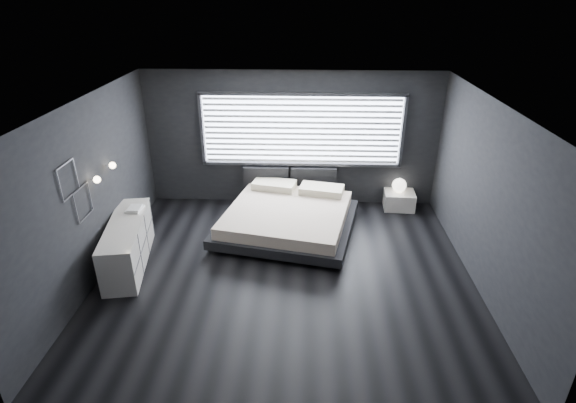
{
  "coord_description": "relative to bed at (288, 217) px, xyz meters",
  "views": [
    {
      "loc": [
        0.29,
        -6.11,
        4.27
      ],
      "look_at": [
        0.0,
        0.85,
        0.9
      ],
      "focal_mm": 28.0,
      "sensor_mm": 36.0,
      "label": 1
    }
  ],
  "objects": [
    {
      "name": "dresser",
      "position": [
        -2.62,
        -1.24,
        0.09
      ],
      "size": [
        0.86,
        1.98,
        0.77
      ],
      "color": "silver",
      "rests_on": "ground"
    },
    {
      "name": "bed",
      "position": [
        0.0,
        0.0,
        0.0
      ],
      "size": [
        2.85,
        2.76,
        0.63
      ],
      "color": "black",
      "rests_on": "ground"
    },
    {
      "name": "window",
      "position": [
        0.23,
        1.25,
        1.32
      ],
      "size": [
        4.14,
        0.09,
        1.52
      ],
      "color": "white",
      "rests_on": "ground"
    },
    {
      "name": "room",
      "position": [
        0.03,
        -1.44,
        1.11
      ],
      "size": [
        6.04,
        6.0,
        2.8
      ],
      "color": "black",
      "rests_on": "ground"
    },
    {
      "name": "orb_lamp",
      "position": [
        2.28,
        1.09,
        0.22
      ],
      "size": [
        0.29,
        0.29,
        0.29
      ],
      "primitive_type": "sphere",
      "color": "white",
      "rests_on": "nightstand"
    },
    {
      "name": "sconce_far",
      "position": [
        -2.85,
        -0.79,
        1.31
      ],
      "size": [
        0.18,
        0.11,
        0.11
      ],
      "color": "silver",
      "rests_on": "ground"
    },
    {
      "name": "sconce_near",
      "position": [
        -2.85,
        -1.39,
        1.31
      ],
      "size": [
        0.18,
        0.11,
        0.11
      ],
      "color": "silver",
      "rests_on": "ground"
    },
    {
      "name": "headboard",
      "position": [
        -0.01,
        1.2,
        0.28
      ],
      "size": [
        1.96,
        0.16,
        0.52
      ],
      "color": "black",
      "rests_on": "ground"
    },
    {
      "name": "wall_art_upper",
      "position": [
        -2.95,
        -1.99,
        1.56
      ],
      "size": [
        0.01,
        0.48,
        0.48
      ],
      "color": "#47474C",
      "rests_on": "ground"
    },
    {
      "name": "wall_art_lower",
      "position": [
        -2.95,
        -1.74,
        1.09
      ],
      "size": [
        0.01,
        0.48,
        0.48
      ],
      "color": "#47474C",
      "rests_on": "ground"
    },
    {
      "name": "book_stack",
      "position": [
        -2.61,
        -0.77,
        0.5
      ],
      "size": [
        0.26,
        0.32,
        0.06
      ],
      "color": "white",
      "rests_on": "dresser"
    },
    {
      "name": "nightstand",
      "position": [
        2.3,
        1.06,
        -0.11
      ],
      "size": [
        0.65,
        0.55,
        0.36
      ],
      "primitive_type": "cube",
      "rotation": [
        0.0,
        0.0,
        -0.06
      ],
      "color": "silver",
      "rests_on": "ground"
    }
  ]
}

